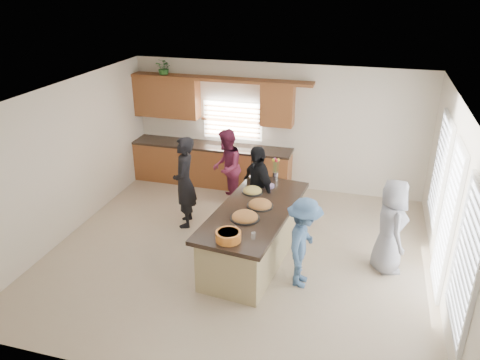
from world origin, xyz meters
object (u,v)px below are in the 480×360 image
(woman_left_front, at_px, (257,189))
(woman_left_mid, at_px, (226,167))
(woman_right_back, at_px, (303,243))
(woman_right_front, at_px, (391,226))
(salad_bowl, at_px, (228,236))
(island, at_px, (254,235))
(woman_left_back, at_px, (185,182))

(woman_left_front, bearing_deg, woman_left_mid, -179.06)
(woman_right_back, height_order, woman_right_front, woman_right_front)
(salad_bowl, height_order, woman_right_front, woman_right_front)
(island, height_order, woman_left_front, woman_left_front)
(salad_bowl, relative_size, woman_left_mid, 0.23)
(island, height_order, woman_right_front, woman_right_front)
(woman_left_back, distance_m, woman_right_front, 3.78)
(woman_left_back, bearing_deg, island, 46.87)
(woman_left_front, distance_m, woman_right_front, 2.47)
(island, xyz_separation_m, woman_left_back, (-1.57, 0.79, 0.44))
(woman_left_back, distance_m, woman_left_front, 1.39)
(salad_bowl, distance_m, woman_left_front, 2.05)
(salad_bowl, distance_m, woman_right_front, 2.68)
(woman_left_mid, height_order, woman_right_front, woman_left_mid)
(woman_left_back, height_order, woman_left_mid, woman_left_back)
(woman_right_front, bearing_deg, woman_left_front, 58.35)
(island, bearing_deg, woman_left_front, 107.59)
(salad_bowl, distance_m, woman_left_mid, 3.16)
(woman_left_back, bearing_deg, woman_right_front, 65.78)
(salad_bowl, height_order, woman_left_mid, woman_left_mid)
(salad_bowl, distance_m, woman_right_back, 1.21)
(woman_left_back, bearing_deg, woman_right_back, 45.83)
(island, xyz_separation_m, woman_left_mid, (-1.09, 1.92, 0.36))
(woman_right_back, bearing_deg, woman_left_back, 65.21)
(island, relative_size, woman_left_front, 1.66)
(woman_left_mid, distance_m, woman_right_front, 3.66)
(woman_right_back, relative_size, woman_right_front, 0.92)
(woman_left_back, bearing_deg, woman_left_front, 80.51)
(woman_right_front, bearing_deg, island, 81.59)
(woman_left_back, height_order, woman_right_back, woman_left_back)
(woman_left_back, xyz_separation_m, woman_left_mid, (0.48, 1.13, -0.08))
(woman_left_front, distance_m, woman_right_back, 1.83)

